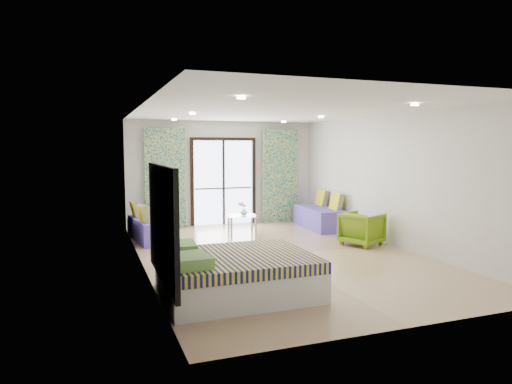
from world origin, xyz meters
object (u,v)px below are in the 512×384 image
object	(u,v)px
daybed_left	(150,228)
armchair	(362,227)
bed	(235,274)
daybed_right	(320,216)
coffee_table	(242,217)

from	to	relation	value
daybed_left	armchair	size ratio (longest dim) A/B	2.36
bed	daybed_right	size ratio (longest dim) A/B	1.06
daybed_right	bed	bearing A→B (deg)	-125.55
daybed_right	armchair	size ratio (longest dim) A/B	2.55
daybed_right	daybed_left	bearing A→B (deg)	-174.15
armchair	bed	bearing A→B (deg)	97.27
bed	armchair	size ratio (longest dim) A/B	2.69
bed	daybed_left	distance (m)	4.23
bed	coffee_table	bearing A→B (deg)	70.42
daybed_right	coffee_table	distance (m)	2.09
coffee_table	armchair	xyz separation A→B (m)	(1.93, -2.09, -0.01)
bed	coffee_table	xyz separation A→B (m)	(1.51, 4.24, 0.09)
daybed_left	coffee_table	distance (m)	2.15
daybed_left	armchair	xyz separation A→B (m)	(4.07, -2.02, 0.11)
bed	coffee_table	world-z (taller)	coffee_table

